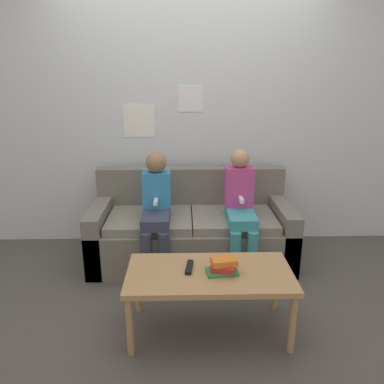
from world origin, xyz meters
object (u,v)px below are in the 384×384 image
Objects in this scene: couch at (192,231)px; person_left at (156,206)px; coffee_table at (209,278)px; person_right at (240,206)px; tv_remote at (189,267)px.

person_left is (-0.31, -0.19, 0.31)m from couch.
coffee_table is at bearing -65.14° from person_left.
person_left is 0.98× the size of person_right.
couch is 1.02m from tv_remote.
person_right is (0.32, 0.86, 0.19)m from coffee_table.
person_left is (-0.40, 0.86, 0.19)m from coffee_table.
couch is 10.29× the size of tv_remote.
coffee_table is 0.15m from tv_remote.
coffee_table is 1.02× the size of person_right.
couch is 0.47m from person_left.
person_right is (0.41, -0.19, 0.31)m from couch.
couch is 1.67× the size of coffee_table.
coffee_table is at bearing -85.00° from couch.
tv_remote is at bearing -71.88° from person_left.
couch is at bearing 94.85° from tv_remote.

